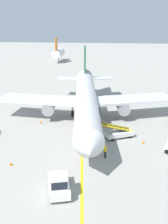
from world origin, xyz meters
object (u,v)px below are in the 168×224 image
(pushback_tug, at_px, (59,184))
(safety_cone_nose_right, at_px, (143,142))
(safety_cone_wingtip_right, at_px, (41,122))
(airliner, at_px, (86,99))
(belt_loader_forward_hold, at_px, (118,132))
(ground_crew_marshaller, at_px, (105,151))
(safety_cone_nose_left, at_px, (11,164))

(pushback_tug, distance_m, safety_cone_nose_right, 14.40)
(safety_cone_wingtip_right, bearing_deg, airliner, 19.66)
(airliner, distance_m, belt_loader_forward_hold, 8.57)
(ground_crew_marshaller, height_order, safety_cone_wingtip_right, ground_crew_marshaller)
(ground_crew_marshaller, distance_m, safety_cone_nose_right, 6.48)
(safety_cone_nose_left, relative_size, safety_cone_wingtip_right, 1.00)
(airliner, relative_size, ground_crew_marshaller, 20.78)
(safety_cone_nose_left, xyz_separation_m, safety_cone_wingtip_right, (0.04, 12.38, 0.00))
(pushback_tug, xyz_separation_m, ground_crew_marshaller, (4.02, 7.06, -0.08))
(airliner, distance_m, safety_cone_nose_left, 16.62)
(ground_crew_marshaller, bearing_deg, pushback_tug, -119.67)
(airliner, distance_m, pushback_tug, 19.27)
(ground_crew_marshaller, bearing_deg, airliner, 105.86)
(belt_loader_forward_hold, xyz_separation_m, safety_cone_wingtip_right, (-11.85, 3.97, -0.56))
(airliner, bearing_deg, safety_cone_wingtip_right, -160.34)
(pushback_tug, relative_size, safety_cone_wingtip_right, 9.02)
(pushback_tug, bearing_deg, ground_crew_marshaller, 60.33)
(airliner, xyz_separation_m, belt_loader_forward_hold, (5.05, -6.41, -2.64))
(safety_cone_nose_right, bearing_deg, safety_cone_wingtip_right, 160.44)
(safety_cone_nose_right, bearing_deg, ground_crew_marshaller, -138.52)
(safety_cone_nose_left, relative_size, safety_cone_nose_right, 1.00)
(pushback_tug, distance_m, safety_cone_nose_left, 7.62)
(pushback_tug, xyz_separation_m, safety_cone_wingtip_right, (-6.20, 16.68, -0.77))
(belt_loader_forward_hold, relative_size, safety_cone_nose_left, 11.49)
(belt_loader_forward_hold, bearing_deg, airliner, 128.23)
(pushback_tug, bearing_deg, safety_cone_wingtip_right, 110.40)
(pushback_tug, bearing_deg, safety_cone_nose_left, 145.43)
(safety_cone_nose_left, bearing_deg, airliner, 65.21)
(pushback_tug, bearing_deg, safety_cone_nose_right, 52.00)
(ground_crew_marshaller, bearing_deg, safety_cone_nose_right, 41.48)
(belt_loader_forward_hold, distance_m, safety_cone_nose_right, 3.53)
(belt_loader_forward_hold, bearing_deg, ground_crew_marshaller, -106.03)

